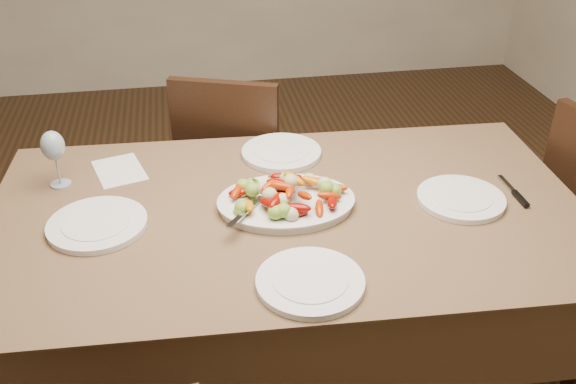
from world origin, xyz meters
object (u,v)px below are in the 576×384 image
at_px(dining_table, 288,303).
at_px(plate_left, 97,225).
at_px(chair_far, 239,169).
at_px(plate_near, 310,282).
at_px(plate_right, 461,199).
at_px(wine_glass, 55,157).
at_px(serving_platter, 286,204).
at_px(plate_far, 281,153).

distance_m(dining_table, plate_left, 0.69).
distance_m(chair_far, plate_near, 1.19).
distance_m(plate_right, wine_glass, 1.30).
relative_size(plate_right, plate_near, 0.96).
bearing_deg(plate_right, chair_far, 126.43).
height_order(dining_table, serving_platter, serving_platter).
height_order(serving_platter, plate_near, serving_platter).
height_order(plate_left, plate_right, same).
height_order(chair_far, serving_platter, chair_far).
xyz_separation_m(plate_left, wine_glass, (-0.14, 0.27, 0.09)).
distance_m(serving_platter, wine_glass, 0.76).
distance_m(plate_far, plate_near, 0.73).
height_order(plate_left, wine_glass, wine_glass).
distance_m(plate_near, wine_glass, 0.96).
bearing_deg(plate_right, wine_glass, 165.48).
bearing_deg(plate_right, serving_platter, 173.50).
height_order(plate_left, plate_near, same).
distance_m(plate_left, wine_glass, 0.32).
xyz_separation_m(chair_far, wine_glass, (-0.63, -0.51, 0.39)).
height_order(serving_platter, wine_glass, wine_glass).
bearing_deg(plate_near, plate_left, 146.79).
relative_size(chair_far, plate_far, 3.37).
relative_size(chair_far, plate_right, 3.47).
bearing_deg(chair_far, plate_near, 113.62).
height_order(dining_table, chair_far, chair_far).
distance_m(dining_table, plate_far, 0.53).
xyz_separation_m(plate_left, plate_far, (0.61, 0.36, 0.00)).
relative_size(chair_far, plate_left, 3.25).
height_order(plate_right, wine_glass, wine_glass).
xyz_separation_m(plate_left, plate_near, (0.56, -0.37, 0.00)).
relative_size(dining_table, plate_left, 6.30).
height_order(dining_table, plate_near, plate_near).
relative_size(dining_table, chair_far, 1.94).
relative_size(dining_table, serving_platter, 4.45).
bearing_deg(plate_near, dining_table, 89.00).
distance_m(dining_table, wine_glass, 0.90).
relative_size(chair_far, wine_glass, 4.64).
bearing_deg(plate_left, dining_table, -0.13).
relative_size(serving_platter, wine_glass, 2.02).
distance_m(dining_table, chair_far, 0.80).
bearing_deg(dining_table, plate_near, -91.00).
height_order(chair_far, plate_far, chair_far).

